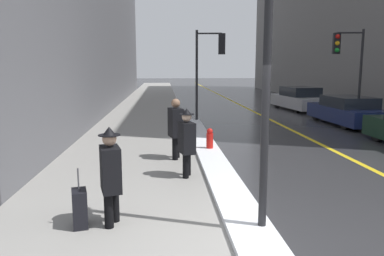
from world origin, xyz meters
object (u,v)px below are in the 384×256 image
at_px(pedestrian_with_shoulder_bag, 111,172).
at_px(rolling_suitcase, 80,209).
at_px(fire_hydrant, 210,140).
at_px(traffic_light_far, 346,56).
at_px(pedestrian_in_glasses, 176,126).
at_px(pedestrian_trailing, 187,140).
at_px(lamp_post, 268,27).
at_px(traffic_light_near, 212,56).
at_px(parked_car_silver, 299,99).
at_px(parked_car_navy, 347,111).

xyz_separation_m(pedestrian_with_shoulder_bag, rolling_suitcase, (-0.48, -0.06, -0.56)).
xyz_separation_m(rolling_suitcase, fire_hydrant, (2.66, 5.09, 0.04)).
distance_m(traffic_light_far, pedestrian_with_shoulder_bag, 13.69).
bearing_deg(pedestrian_in_glasses, pedestrian_trailing, -8.10).
bearing_deg(fire_hydrant, pedestrian_with_shoulder_bag, -113.41).
xyz_separation_m(lamp_post, traffic_light_near, (0.70, 11.44, -0.07)).
xyz_separation_m(traffic_light_near, pedestrian_with_shoulder_bag, (-2.99, -11.00, -2.09)).
distance_m(pedestrian_with_shoulder_bag, rolling_suitcase, 0.74).
bearing_deg(parked_car_silver, traffic_light_far, 174.57).
height_order(traffic_light_near, traffic_light_far, traffic_light_far).
bearing_deg(pedestrian_in_glasses, fire_hydrant, 114.25).
relative_size(lamp_post, parked_car_navy, 1.14).
bearing_deg(pedestrian_with_shoulder_bag, traffic_light_far, 125.16).
xyz_separation_m(lamp_post, fire_hydrant, (-0.11, 5.47, -2.67)).
xyz_separation_m(pedestrian_trailing, parked_car_navy, (7.47, 7.40, -0.27)).
xyz_separation_m(traffic_light_near, pedestrian_trailing, (-1.65, -8.49, -2.09)).
xyz_separation_m(traffic_light_near, rolling_suitcase, (-3.47, -11.05, -2.64)).
bearing_deg(parked_car_navy, pedestrian_trailing, 133.25).
relative_size(pedestrian_in_glasses, parked_car_navy, 0.37).
relative_size(pedestrian_with_shoulder_bag, fire_hydrant, 2.25).
bearing_deg(parked_car_silver, parked_car_navy, 174.74).
relative_size(traffic_light_near, rolling_suitcase, 4.29).
bearing_deg(parked_car_navy, pedestrian_in_glasses, 125.15).
distance_m(lamp_post, pedestrian_with_shoulder_bag, 3.18).
distance_m(pedestrian_trailing, parked_car_silver, 15.11).
distance_m(traffic_light_far, parked_car_silver, 5.87).
bearing_deg(pedestrian_with_shoulder_bag, lamp_post, 64.87).
height_order(parked_car_silver, rolling_suitcase, parked_car_silver).
relative_size(traffic_light_far, pedestrian_with_shoulder_bag, 2.59).
xyz_separation_m(traffic_light_near, parked_car_navy, (5.82, -1.09, -2.36)).
height_order(pedestrian_trailing, rolling_suitcase, pedestrian_trailing).
height_order(traffic_light_far, pedestrian_trailing, traffic_light_far).
distance_m(traffic_light_far, pedestrian_trailing, 10.96).
xyz_separation_m(pedestrian_in_glasses, parked_car_navy, (7.65, 5.69, -0.33)).
relative_size(lamp_post, fire_hydrant, 7.23).
distance_m(lamp_post, fire_hydrant, 6.09).
bearing_deg(traffic_light_far, rolling_suitcase, 56.58).
relative_size(traffic_light_near, traffic_light_far, 1.00).
relative_size(traffic_light_near, fire_hydrant, 5.82).
bearing_deg(lamp_post, rolling_suitcase, 172.13).
bearing_deg(pedestrian_with_shoulder_bag, fire_hydrant, 142.28).
relative_size(lamp_post, parked_car_silver, 1.11).
bearing_deg(parked_car_silver, fire_hydrant, 142.62).
relative_size(traffic_light_far, pedestrian_trailing, 2.60).
height_order(lamp_post, pedestrian_in_glasses, lamp_post).
distance_m(pedestrian_with_shoulder_bag, parked_car_silver, 17.96).
height_order(pedestrian_in_glasses, parked_car_silver, pedestrian_in_glasses).
xyz_separation_m(pedestrian_trailing, rolling_suitcase, (-1.83, -2.57, -0.56)).
bearing_deg(pedestrian_trailing, fire_hydrant, 147.36).
relative_size(pedestrian_in_glasses, rolling_suitcase, 1.73).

